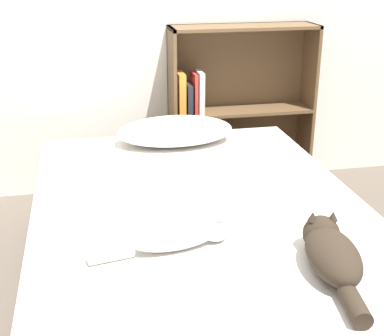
# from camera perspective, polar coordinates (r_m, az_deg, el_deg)

# --- Properties ---
(ground_plane) EXTENTS (8.00, 8.00, 0.00)m
(ground_plane) POSITION_cam_1_polar(r_m,az_deg,el_deg) (2.55, 0.69, -13.73)
(ground_plane) COLOR brown
(bed) EXTENTS (1.44, 1.98, 0.49)m
(bed) POSITION_cam_1_polar(r_m,az_deg,el_deg) (2.42, 0.71, -9.03)
(bed) COLOR brown
(bed) RESTS_ON ground_plane
(pillow) EXTENTS (0.65, 0.37, 0.15)m
(pillow) POSITION_cam_1_polar(r_m,az_deg,el_deg) (2.99, -1.81, 3.99)
(pillow) COLOR white
(pillow) RESTS_ON bed
(cat_light) EXTENTS (0.53, 0.19, 0.14)m
(cat_light) POSITION_cam_1_polar(r_m,az_deg,el_deg) (1.94, -1.13, -6.90)
(cat_light) COLOR white
(cat_light) RESTS_ON bed
(cat_dark) EXTENTS (0.22, 0.51, 0.15)m
(cat_dark) POSITION_cam_1_polar(r_m,az_deg,el_deg) (1.87, 14.61, -8.70)
(cat_dark) COLOR #33281E
(cat_dark) RESTS_ON bed
(bookshelf) EXTENTS (0.93, 0.26, 1.08)m
(bookshelf) POSITION_cam_1_polar(r_m,az_deg,el_deg) (3.54, 4.55, 6.54)
(bookshelf) COLOR brown
(bookshelf) RESTS_ON ground_plane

